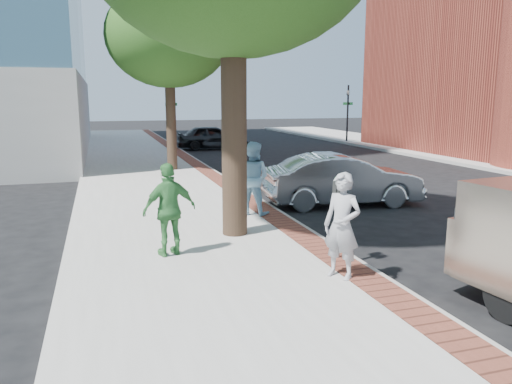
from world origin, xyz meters
name	(u,v)px	position (x,y,z in m)	size (l,w,h in m)	color
ground	(294,266)	(0.00, 0.00, 0.00)	(120.00, 120.00, 0.00)	black
sidewalk	(159,190)	(-1.50, 8.00, 0.07)	(5.00, 60.00, 0.15)	#9E9991
brick_strip	(225,184)	(0.70, 8.00, 0.15)	(0.60, 60.00, 0.01)	brown
curb	(235,185)	(1.05, 8.00, 0.07)	(0.10, 60.00, 0.15)	gray
signal_near	(171,110)	(0.90, 22.00, 2.25)	(0.70, 0.15, 3.80)	black
signal_far	(348,109)	(12.50, 22.00, 2.25)	(0.70, 0.15, 3.80)	black
tree_far	(168,36)	(-0.50, 12.00, 5.30)	(4.80, 4.80, 7.14)	black
parking_meter	(339,200)	(0.74, -0.23, 1.21)	(0.12, 0.32, 1.47)	gray
person_gray	(342,226)	(0.34, -1.13, 1.00)	(0.62, 0.41, 1.70)	#99999D
person_officer	(253,178)	(0.29, 3.54, 1.05)	(0.87, 0.68, 1.79)	#87B7D1
person_green	(170,210)	(-2.10, 0.84, 1.00)	(0.99, 0.41, 1.70)	#397E3D
sedan_silver	(342,180)	(3.20, 4.44, 0.72)	(1.53, 4.39, 1.45)	#A3A5A9
bg_car	(213,137)	(3.08, 20.71, 0.71)	(1.67, 4.16, 1.42)	black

